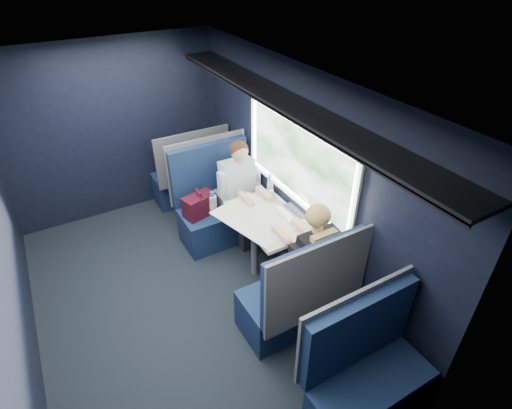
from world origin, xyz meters
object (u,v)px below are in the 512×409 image
table (267,223)px  bottle_small (270,184)px  seat_bay_far (297,298)px  man (242,188)px  seat_bay_near (217,207)px  seat_row_back (365,376)px  seat_row_front (190,176)px  cup (271,193)px  laptop (295,206)px  woman (311,254)px

table → bottle_small: bearing=54.5°
seat_bay_far → man: man is taller
table → seat_bay_far: (-0.18, -0.87, -0.25)m
seat_bay_near → bottle_small: seat_bay_near is taller
man → bottle_small: (0.23, -0.28, 0.13)m
seat_row_back → seat_row_front: bearing=90.0°
seat_row_back → bottle_small: size_ratio=4.80×
seat_row_front → cup: seat_row_front is taller
seat_row_back → laptop: (0.51, 1.74, 0.40)m
seat_bay_near → cup: seat_bay_near is taller
seat_bay_near → seat_bay_far: size_ratio=1.00×
cup → seat_row_front: bearing=106.6°
table → seat_row_front: (-0.18, 1.80, -0.25)m
table → seat_bay_near: 0.92m
table → seat_row_back: bearing=-95.8°
seat_bay_near → cup: 0.79m
seat_bay_far → man: (0.25, 1.57, 0.30)m
laptop → woman: bearing=-111.6°
seat_row_back → laptop: size_ratio=3.39×
man → cup: (0.19, -0.37, 0.06)m
man → woman: 1.41m
man → seat_bay_near: bearing=147.5°
bottle_small → seat_row_front: bearing=109.2°
seat_bay_near → seat_row_back: 2.67m
seat_row_front → man: (0.25, -1.10, 0.31)m
seat_bay_far → cup: (0.44, 1.21, 0.37)m
seat_bay_far → seat_row_back: 0.92m
seat_row_back → cup: 2.20m
seat_row_back → seat_bay_far: bearing=90.0°
seat_row_back → cup: (0.44, 2.13, 0.37)m
seat_bay_near → seat_bay_far: (0.02, -1.74, -0.01)m
laptop → bottle_small: bearing=93.3°
seat_row_front → bottle_small: 1.52m
seat_bay_far → laptop: seat_bay_far is taller
cup → seat_bay_far: bearing=-109.9°
seat_bay_far → table: bearing=78.2°
seat_row_front → seat_row_back: size_ratio=1.00×
seat_bay_near → man: man is taller
laptop → cup: 0.40m
laptop → seat_bay_far: bearing=-121.8°
seat_row_front → man: bearing=-77.2°
laptop → bottle_small: size_ratio=1.41×
seat_bay_near → woman: size_ratio=0.95×
seat_row_front → seat_bay_near: bearing=-91.0°
woman → bottle_small: (0.23, 1.13, 0.12)m
seat_row_front → seat_row_back: 3.59m
seat_row_front → woman: woman is taller
woman → laptop: 0.70m
laptop → bottle_small: 0.48m
seat_bay_far → laptop: (0.51, 0.82, 0.39)m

